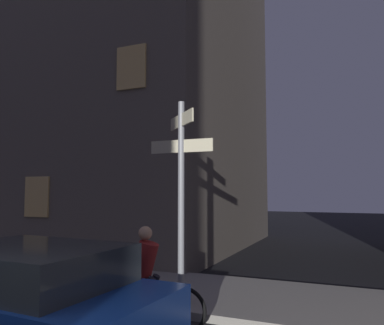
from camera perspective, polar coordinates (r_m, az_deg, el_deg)
name	(u,v)px	position (r m, az deg, el deg)	size (l,w,h in m)	color
sidewalk_kerb	(184,291)	(8.42, -1.23, -18.73)	(40.00, 2.87, 0.14)	gray
signpost	(181,184)	(7.08, -1.63, -3.23)	(1.26, 0.83, 3.71)	gray
car_far_oncoming	(13,300)	(5.55, -25.26, -18.15)	(4.42, 2.20, 1.49)	navy
cyclist	(148,282)	(6.30, -6.66, -17.31)	(1.82, 0.36, 1.61)	black
building_left_block	(99,9)	(18.91, -13.82, 21.39)	(12.95, 9.82, 20.66)	#6B6056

